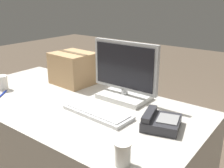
# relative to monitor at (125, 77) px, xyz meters

# --- Properties ---
(office_desk) EXTENTS (1.80, 0.90, 0.75)m
(office_desk) POSITION_rel_monitor_xyz_m (-0.26, -0.26, -0.53)
(office_desk) COLOR beige
(office_desk) RESTS_ON ground_plane
(monitor) EXTENTS (0.49, 0.24, 0.40)m
(monitor) POSITION_rel_monitor_xyz_m (0.00, 0.00, 0.00)
(monitor) COLOR white
(monitor) RESTS_ON office_desk
(keyboard) EXTENTS (0.45, 0.19, 0.03)m
(keyboard) POSITION_rel_monitor_xyz_m (0.01, -0.30, -0.15)
(keyboard) COLOR silver
(keyboard) RESTS_ON office_desk
(desk_phone) EXTENTS (0.24, 0.25, 0.08)m
(desk_phone) POSITION_rel_monitor_xyz_m (0.39, -0.22, -0.13)
(desk_phone) COLOR #2D2D33
(desk_phone) RESTS_ON office_desk
(paper_cup_left) EXTENTS (0.08, 0.08, 0.11)m
(paper_cup_left) POSITION_rel_monitor_xyz_m (-0.84, -0.40, -0.11)
(paper_cup_left) COLOR white
(paper_cup_left) RESTS_ON office_desk
(paper_cup_right) EXTENTS (0.07, 0.07, 0.11)m
(paper_cup_right) POSITION_rel_monitor_xyz_m (0.42, -0.62, -0.11)
(paper_cup_right) COLOR white
(paper_cup_right) RESTS_ON office_desk
(cardboard_box) EXTENTS (0.33, 0.29, 0.25)m
(cardboard_box) POSITION_rel_monitor_xyz_m (-0.52, 0.03, -0.03)
(cardboard_box) COLOR tan
(cardboard_box) RESTS_ON office_desk
(pen_marker) EXTENTS (0.09, 0.12, 0.01)m
(pen_marker) POSITION_rel_monitor_xyz_m (-0.74, -0.47, -0.15)
(pen_marker) COLOR #1933B2
(pen_marker) RESTS_ON office_desk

